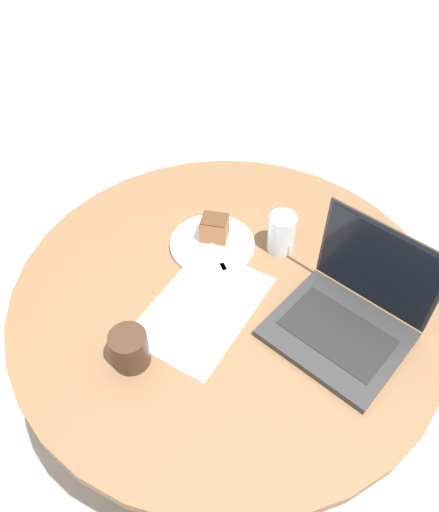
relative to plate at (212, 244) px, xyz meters
The scene contains 9 objects.
ground_plane 0.77m from the plate, 35.54° to the left, with size 12.00×12.00×0.00m, color #B7AD9E.
dining_table 0.23m from the plate, 35.54° to the left, with size 1.07×1.07×0.75m.
paper_document 0.21m from the plate, 15.35° to the left, with size 0.38×0.28×0.00m.
plate is the anchor object (origin of this frame).
cake_slice 0.05m from the plate, behind, with size 0.07×0.08×0.07m.
fork 0.04m from the plate, 37.03° to the left, with size 0.14×0.13×0.00m.
coffee_glass 0.40m from the plate, ahead, with size 0.08×0.08×0.09m.
water_glass 0.19m from the plate, 108.56° to the left, with size 0.07×0.07×0.11m.
laptop 0.41m from the plate, 70.42° to the left, with size 0.34×0.36×0.25m.
Camera 1 is at (0.74, 0.27, 1.71)m, focal length 35.00 mm.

